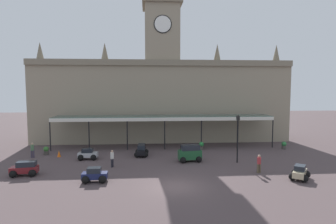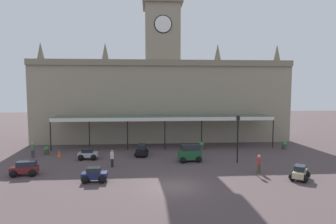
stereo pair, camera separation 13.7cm
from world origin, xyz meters
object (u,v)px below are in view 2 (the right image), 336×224
pedestrian_beside_cars (259,163)px  pedestrian_crossing_forecourt (33,149)px  car_green_van (190,154)px  pedestrian_near_entrance (112,158)px  planter_forecourt_centre (202,146)px  car_black_estate (142,151)px  car_silver_sedan (88,155)px  car_navy_sedan (94,176)px  victorian_lamppost (238,133)px  traffic_cone (59,153)px  car_beige_sedan (300,174)px  car_maroon_estate (25,169)px  planter_near_kerb (46,150)px  planter_by_canopy (284,145)px

pedestrian_beside_cars → pedestrian_crossing_forecourt: 23.89m
car_green_van → pedestrian_crossing_forecourt: bearing=170.2°
pedestrian_near_entrance → planter_forecourt_centre: pedestrian_near_entrance is taller
car_black_estate → pedestrian_beside_cars: bearing=-33.9°
car_silver_sedan → car_green_van: bearing=-8.9°
car_green_van → car_navy_sedan: (-8.76, -5.69, -0.30)m
victorian_lamppost → car_green_van: bearing=171.5°
pedestrian_beside_cars → planter_forecourt_centre: size_ratio=1.74×
car_navy_sedan → pedestrian_beside_cars: bearing=5.4°
car_navy_sedan → traffic_cone: (-5.53, 8.80, -0.14)m
car_black_estate → pedestrian_near_entrance: (-2.77, -4.34, 0.34)m
car_beige_sedan → planter_forecourt_centre: car_beige_sedan is taller
car_black_estate → car_silver_sedan: car_black_estate is taller
car_navy_sedan → planter_forecourt_centre: bearing=45.7°
car_green_van → car_maroon_estate: (-15.18, -3.60, -0.24)m
car_beige_sedan → pedestrian_near_entrance: size_ratio=1.35×
car_maroon_estate → pedestrian_beside_cars: pedestrian_beside_cars is taller
car_black_estate → planter_near_kerb: car_black_estate is taller
traffic_cone → car_black_estate: bearing=-1.3°
planter_near_kerb → car_silver_sedan: bearing=-25.9°
car_maroon_estate → planter_forecourt_centre: 19.81m
car_silver_sedan → car_beige_sedan: size_ratio=0.92×
traffic_cone → planter_near_kerb: size_ratio=0.76×
car_navy_sedan → planter_by_canopy: 24.08m
car_green_van → pedestrian_near_entrance: size_ratio=1.49×
car_maroon_estate → planter_by_canopy: car_maroon_estate is taller
car_green_van → car_silver_sedan: 10.95m
pedestrian_crossing_forecourt → planter_by_canopy: pedestrian_crossing_forecourt is taller
car_maroon_estate → traffic_cone: bearing=82.5°
victorian_lamppost → planter_forecourt_centre: (-2.49, 6.39, -2.60)m
victorian_lamppost → planter_near_kerb: (-20.91, 4.97, -2.60)m
car_green_van → traffic_cone: 14.64m
pedestrian_near_entrance → victorian_lamppost: size_ratio=0.34×
planter_near_kerb → planter_by_canopy: bearing=1.7°
car_black_estate → pedestrian_crossing_forecourt: size_ratio=1.37×
car_green_van → car_maroon_estate: size_ratio=1.07×
car_silver_sedan → pedestrian_near_entrance: bearing=-46.5°
pedestrian_near_entrance → traffic_cone: size_ratio=2.29×
pedestrian_crossing_forecourt → pedestrian_near_entrance: bearing=-25.4°
car_silver_sedan → victorian_lamppost: 16.03m
car_black_estate → car_maroon_estate: bearing=-147.2°
car_black_estate → pedestrian_near_entrance: bearing=-122.5°
car_beige_sedan → traffic_cone: size_ratio=3.08×
car_maroon_estate → planter_forecourt_centre: size_ratio=2.43×
pedestrian_near_entrance → planter_near_kerb: pedestrian_near_entrance is taller
car_navy_sedan → planter_by_canopy: size_ratio=2.15×
traffic_cone → planter_by_canopy: planter_by_canopy is taller
car_beige_sedan → planter_near_kerb: size_ratio=2.34×
pedestrian_beside_cars → traffic_cone: (-19.95, 7.44, -0.54)m
pedestrian_near_entrance → planter_near_kerb: size_ratio=1.74×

